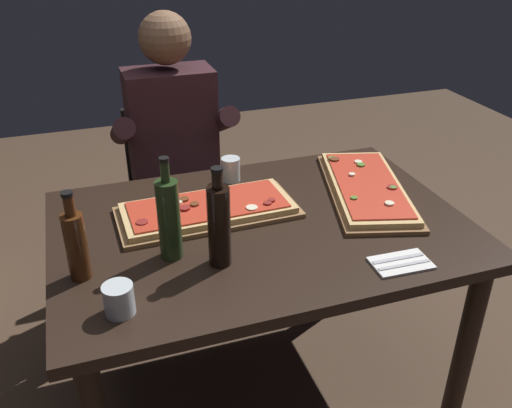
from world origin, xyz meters
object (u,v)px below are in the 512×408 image
dining_table (261,247)px  diner_chair (174,189)px  pizza_rectangular_left (367,188)px  tumbler_near_camera (230,169)px  oil_bottle_amber (76,244)px  seated_diner (175,149)px  wine_bottle_dark (169,218)px  vinegar_bottle_green (219,224)px  tumbler_far_side (119,301)px  pizza_rectangular_front (208,210)px

dining_table → diner_chair: 0.88m
pizza_rectangular_left → tumbler_near_camera: 0.53m
oil_bottle_amber → seated_diner: bearing=62.3°
pizza_rectangular_left → diner_chair: size_ratio=0.79×
wine_bottle_dark → vinegar_bottle_green: (0.13, -0.08, 0.00)m
wine_bottle_dark → seated_diner: bearing=78.0°
tumbler_far_side → seated_diner: 1.12m
vinegar_bottle_green → dining_table: bearing=43.3°
oil_bottle_amber → wine_bottle_dark: bearing=4.5°
pizza_rectangular_left → oil_bottle_amber: bearing=-168.7°
pizza_rectangular_front → dining_table: bearing=-37.1°
tumbler_near_camera → diner_chair: 0.60m
tumbler_near_camera → seated_diner: seated_diner is taller
pizza_rectangular_front → oil_bottle_amber: 0.51m
dining_table → pizza_rectangular_left: (0.46, 0.09, 0.12)m
tumbler_far_side → seated_diner: size_ratio=0.07×
pizza_rectangular_left → seated_diner: seated_diner is taller
dining_table → tumbler_near_camera: 0.39m
oil_bottle_amber → vinegar_bottle_green: bearing=-8.9°
vinegar_bottle_green → oil_bottle_amber: bearing=171.1°
vinegar_bottle_green → tumbler_near_camera: size_ratio=3.38×
dining_table → tumbler_far_side: (-0.51, -0.32, 0.13)m
vinegar_bottle_green → seated_diner: seated_diner is taller
tumbler_far_side → oil_bottle_amber: bearing=113.8°
oil_bottle_amber → seated_diner: 0.97m
vinegar_bottle_green → tumbler_near_camera: bearing=70.7°
pizza_rectangular_left → tumbler_near_camera: size_ratio=7.32×
dining_table → wine_bottle_dark: size_ratio=4.21×
dining_table → diner_chair: bearing=99.9°
tumbler_far_side → seated_diner: (0.36, 1.06, -0.04)m
diner_chair → seated_diner: bearing=-90.0°
pizza_rectangular_left → dining_table: bearing=-168.8°
wine_bottle_dark → oil_bottle_amber: size_ratio=1.19×
wine_bottle_dark → oil_bottle_amber: 0.27m
seated_diner → oil_bottle_amber: bearing=-117.7°
pizza_rectangular_front → vinegar_bottle_green: (-0.04, -0.30, 0.12)m
pizza_rectangular_left → seated_diner: 0.89m
pizza_rectangular_front → seated_diner: 0.62m
wine_bottle_dark → oil_bottle_amber: (-0.27, -0.02, -0.02)m
tumbler_near_camera → seated_diner: size_ratio=0.07×
tumbler_near_camera → diner_chair: (-0.14, 0.50, -0.30)m
seated_diner → pizza_rectangular_front: bearing=-90.6°
pizza_rectangular_left → tumbler_near_camera: (-0.46, 0.27, 0.03)m
wine_bottle_dark → oil_bottle_amber: wine_bottle_dark is taller
tumbler_near_camera → tumbler_far_side: bearing=-126.6°
dining_table → pizza_rectangular_front: pizza_rectangular_front is taller
vinegar_bottle_green → tumbler_near_camera: vinegar_bottle_green is taller
vinegar_bottle_green → diner_chair: (0.04, 1.04, -0.39)m
wine_bottle_dark → tumbler_near_camera: bearing=54.8°
dining_table → pizza_rectangular_front: 0.23m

